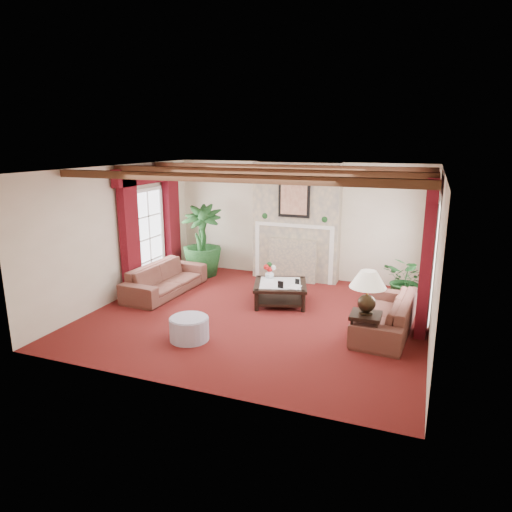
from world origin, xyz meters
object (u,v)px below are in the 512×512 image
at_px(potted_palm, 202,256).
at_px(coffee_table, 280,293).
at_px(sofa_right, 386,308).
at_px(side_table, 365,330).
at_px(ottoman, 189,329).
at_px(sofa_left, 165,274).

relative_size(potted_palm, coffee_table, 1.84).
height_order(sofa_right, side_table, sofa_right).
relative_size(potted_palm, ottoman, 2.93).
xyz_separation_m(sofa_left, side_table, (4.34, -1.16, -0.14)).
height_order(sofa_left, ottoman, sofa_left).
bearing_deg(coffee_table, ottoman, -128.60).
relative_size(coffee_table, ottoman, 1.59).
xyz_separation_m(sofa_left, potted_palm, (0.12, 1.47, 0.06)).
distance_m(coffee_table, ottoman, 2.33).
xyz_separation_m(coffee_table, ottoman, (-0.86, -2.16, -0.02)).
height_order(sofa_right, coffee_table, sofa_right).
height_order(coffee_table, side_table, side_table).
distance_m(sofa_left, sofa_right, 4.60).
xyz_separation_m(sofa_right, coffee_table, (-2.10, 0.64, -0.20)).
bearing_deg(potted_palm, sofa_right, -22.66).
distance_m(sofa_left, coffee_table, 2.51).
bearing_deg(coffee_table, side_table, -54.16).
relative_size(sofa_left, ottoman, 3.35).
bearing_deg(sofa_left, potted_palm, -2.10).
bearing_deg(side_table, potted_palm, 148.07).
relative_size(side_table, ottoman, 0.86).
xyz_separation_m(sofa_left, sofa_right, (4.59, -0.39, -0.01)).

